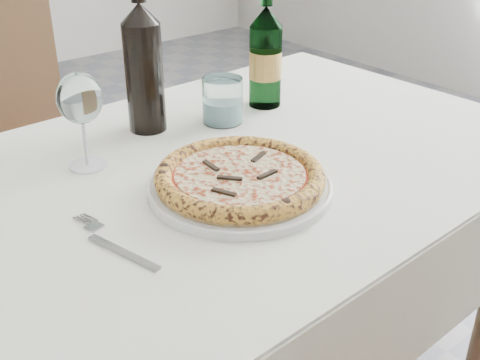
{
  "coord_description": "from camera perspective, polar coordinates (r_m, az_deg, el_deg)",
  "views": [
    {
      "loc": [
        -0.71,
        -0.95,
        1.23
      ],
      "look_at": [
        -0.17,
        -0.29,
        0.78
      ],
      "focal_mm": 45.0,
      "sensor_mm": 36.0,
      "label": 1
    }
  ],
  "objects": [
    {
      "name": "tumbler",
      "position": [
        1.23,
        -1.67,
        7.27
      ],
      "size": [
        0.08,
        0.08,
        0.09
      ],
      "color": "white",
      "rests_on": "dining_table"
    },
    {
      "name": "wine_glass",
      "position": [
        1.04,
        -14.95,
        7.29
      ],
      "size": [
        0.08,
        0.08,
        0.17
      ],
      "color": "white",
      "rests_on": "dining_table"
    },
    {
      "name": "wine_bottle",
      "position": [
        1.18,
        -9.12,
        10.59
      ],
      "size": [
        0.07,
        0.07,
        0.3
      ],
      "color": "black",
      "rests_on": "dining_table"
    },
    {
      "name": "chair_far",
      "position": [
        1.79,
        -21.11,
        3.05
      ],
      "size": [
        0.42,
        0.42,
        0.93
      ],
      "color": "brown",
      "rests_on": "floor"
    },
    {
      "name": "dining_table",
      "position": [
        1.09,
        -3.33,
        -3.56
      ],
      "size": [
        1.35,
        0.83,
        0.76
      ],
      "color": "brown",
      "rests_on": "floor"
    },
    {
      "name": "beer_bottle",
      "position": [
        1.3,
        2.43,
        11.57
      ],
      "size": [
        0.07,
        0.07,
        0.27
      ],
      "color": "#34633D",
      "rests_on": "dining_table"
    },
    {
      "name": "plate",
      "position": [
        0.97,
        0.0,
        -0.58
      ],
      "size": [
        0.3,
        0.3,
        0.02
      ],
      "color": "white",
      "rests_on": "dining_table"
    },
    {
      "name": "fork",
      "position": [
        0.86,
        -11.93,
        -5.93
      ],
      "size": [
        0.04,
        0.19,
        0.0
      ],
      "color": "gray",
      "rests_on": "dining_table"
    },
    {
      "name": "pizza",
      "position": [
        0.96,
        -0.0,
        0.33
      ],
      "size": [
        0.27,
        0.27,
        0.03
      ],
      "color": "tan",
      "rests_on": "plate"
    }
  ]
}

